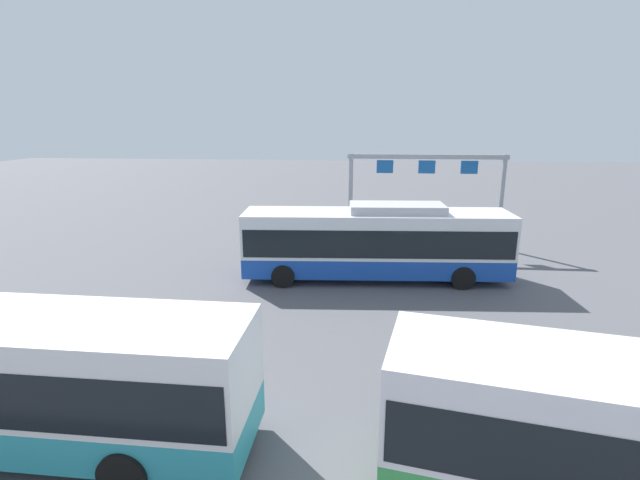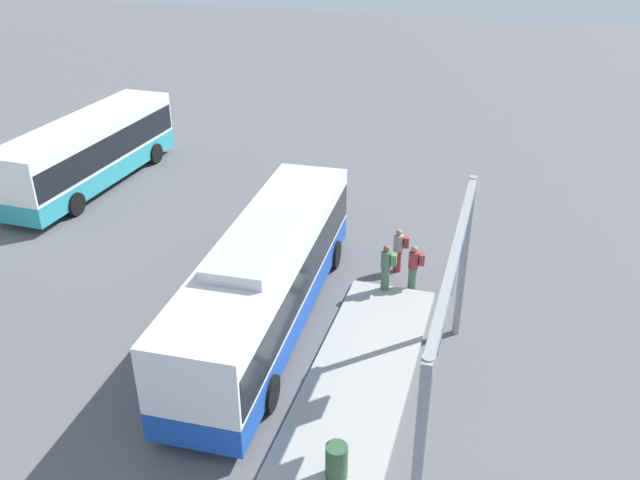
{
  "view_description": "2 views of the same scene",
  "coord_description": "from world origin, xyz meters",
  "px_view_note": "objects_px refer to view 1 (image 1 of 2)",
  "views": [
    {
      "loc": [
        0.82,
        20.17,
        7.13
      ],
      "look_at": [
        2.59,
        -1.09,
        1.48
      ],
      "focal_mm": 26.12,
      "sensor_mm": 36.0,
      "label": 1
    },
    {
      "loc": [
        -15.97,
        -6.52,
        12.08
      ],
      "look_at": [
        2.85,
        -0.83,
        1.69
      ],
      "focal_mm": 36.98,
      "sensor_mm": 36.0,
      "label": 2
    }
  ],
  "objects_px": {
    "bus_background_right": "(15,372)",
    "person_boarding": "(318,238)",
    "bus_main": "(376,240)",
    "trash_bin": "(478,247)",
    "person_waiting_near": "(288,240)",
    "person_waiting_mid": "(310,237)"
  },
  "relations": [
    {
      "from": "bus_background_right",
      "to": "person_boarding",
      "type": "distance_m",
      "value": 15.83
    },
    {
      "from": "bus_main",
      "to": "bus_background_right",
      "type": "relative_size",
      "value": 1.13
    },
    {
      "from": "bus_background_right",
      "to": "trash_bin",
      "type": "xyz_separation_m",
      "value": [
        -13.6,
        -15.47,
        -1.17
      ]
    },
    {
      "from": "bus_main",
      "to": "trash_bin",
      "type": "distance_m",
      "value": 6.69
    },
    {
      "from": "bus_background_right",
      "to": "person_boarding",
      "type": "xyz_separation_m",
      "value": [
        -5.31,
        -14.9,
        -0.73
      ]
    },
    {
      "from": "person_waiting_near",
      "to": "person_waiting_mid",
      "type": "distance_m",
      "value": 1.29
    },
    {
      "from": "bus_main",
      "to": "person_boarding",
      "type": "distance_m",
      "value": 4.33
    },
    {
      "from": "person_boarding",
      "to": "trash_bin",
      "type": "distance_m",
      "value": 8.32
    },
    {
      "from": "bus_background_right",
      "to": "person_waiting_mid",
      "type": "distance_m",
      "value": 16.47
    },
    {
      "from": "person_boarding",
      "to": "trash_bin",
      "type": "height_order",
      "value": "person_boarding"
    },
    {
      "from": "person_waiting_mid",
      "to": "trash_bin",
      "type": "distance_m",
      "value": 8.83
    },
    {
      "from": "person_waiting_near",
      "to": "person_waiting_mid",
      "type": "xyz_separation_m",
      "value": [
        -1.07,
        -0.72,
        0.0
      ]
    },
    {
      "from": "bus_background_right",
      "to": "person_boarding",
      "type": "relative_size",
      "value": 6.26
    },
    {
      "from": "person_boarding",
      "to": "person_waiting_mid",
      "type": "xyz_separation_m",
      "value": [
        0.53,
        -0.84,
        -0.16
      ]
    },
    {
      "from": "bus_background_right",
      "to": "bus_main",
      "type": "bearing_deg",
      "value": -123.38
    },
    {
      "from": "bus_background_right",
      "to": "person_waiting_mid",
      "type": "bearing_deg",
      "value": -105.43
    },
    {
      "from": "person_boarding",
      "to": "person_waiting_mid",
      "type": "relative_size",
      "value": 1.0
    },
    {
      "from": "bus_background_right",
      "to": "person_waiting_mid",
      "type": "relative_size",
      "value": 6.26
    },
    {
      "from": "trash_bin",
      "to": "bus_background_right",
      "type": "bearing_deg",
      "value": 48.68
    },
    {
      "from": "bus_main",
      "to": "person_waiting_near",
      "type": "xyz_separation_m",
      "value": [
        4.46,
        -3.27,
        -0.92
      ]
    },
    {
      "from": "person_boarding",
      "to": "person_waiting_near",
      "type": "relative_size",
      "value": 1.0
    },
    {
      "from": "person_waiting_near",
      "to": "trash_bin",
      "type": "relative_size",
      "value": 1.86
    }
  ]
}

